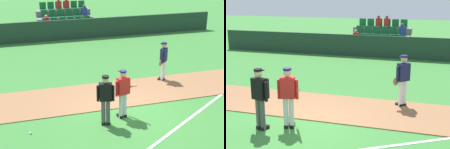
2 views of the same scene
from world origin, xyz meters
TOP-DOWN VIEW (x-y plane):
  - ground_plane at (0.00, 0.00)m, footprint 80.00×80.00m
  - infield_dirt_path at (0.00, 1.66)m, footprint 28.00×2.63m
  - foul_line_chalk at (3.00, -0.50)m, footprint 10.12×6.62m
  - dugout_fence at (0.00, 10.90)m, footprint 20.00×0.16m
  - stadium_bleachers at (0.00, 12.78)m, footprint 3.90×2.95m
  - batter_red_jersey at (-0.15, -0.33)m, footprint 0.74×0.71m
  - umpire_home_plate at (-0.86, -0.64)m, footprint 0.58×0.37m
  - runner_navy_jersey at (2.67, 2.51)m, footprint 0.55×0.51m
  - baseball at (-3.35, -0.56)m, footprint 0.07×0.07m

SIDE VIEW (x-z plane):
  - ground_plane at x=0.00m, z-range 0.00..0.00m
  - foul_line_chalk at x=3.00m, z-range 0.00..0.01m
  - infield_dirt_path at x=0.00m, z-range 0.00..0.03m
  - baseball at x=-3.35m, z-range 0.00..0.07m
  - stadium_bleachers at x=0.00m, z-range -0.53..1.77m
  - dugout_fence at x=0.00m, z-range 0.00..1.30m
  - runner_navy_jersey at x=2.67m, z-range 0.08..1.84m
  - batter_red_jersey at x=-0.15m, z-range 0.09..1.85m
  - umpire_home_plate at x=-0.86m, z-range 0.12..1.88m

